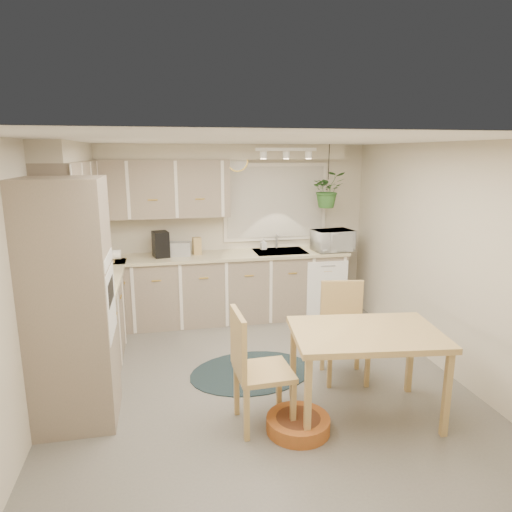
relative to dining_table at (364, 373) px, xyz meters
name	(u,v)px	position (x,y,z in m)	size (l,w,h in m)	color
floor	(258,379)	(-0.78, 0.83, -0.40)	(4.20, 4.20, 0.00)	slate
ceiling	(258,140)	(-0.78, 0.83, 2.00)	(4.20, 4.20, 0.00)	silver
wall_back	(227,231)	(-0.78, 2.93, 0.80)	(4.00, 0.04, 2.40)	beige
wall_front	(338,360)	(-0.78, -1.27, 0.80)	(4.00, 0.04, 2.40)	beige
wall_left	(38,278)	(-2.78, 0.83, 0.80)	(0.04, 4.20, 2.40)	beige
wall_right	(441,257)	(1.22, 0.83, 0.80)	(0.04, 4.20, 2.40)	beige
base_cab_left	(94,320)	(-2.48, 1.70, 0.05)	(0.60, 1.85, 0.90)	gray
base_cab_back	(217,289)	(-0.98, 2.63, 0.05)	(3.60, 0.60, 0.90)	gray
counter_left	(91,280)	(-2.47, 1.70, 0.52)	(0.64, 1.89, 0.04)	beige
counter_back	(216,256)	(-0.98, 2.62, 0.52)	(3.64, 0.64, 0.04)	beige
oven_stack	(71,305)	(-2.46, 0.45, 0.65)	(0.65, 0.65, 2.10)	gray
wall_oven_face	(111,302)	(-2.14, 0.45, 0.65)	(0.02, 0.56, 0.58)	white
upper_cab_left	(73,197)	(-2.61, 1.83, 1.43)	(0.35, 2.00, 0.75)	gray
upper_cab_back	(152,189)	(-1.78, 2.75, 1.43)	(2.00, 0.35, 0.75)	gray
soffit_left	(66,152)	(-2.63, 1.83, 1.90)	(0.30, 2.00, 0.20)	beige
soffit_back	(213,152)	(-0.98, 2.78, 1.90)	(3.60, 0.30, 0.20)	beige
cooktop	(84,293)	(-2.46, 1.13, 0.55)	(0.52, 0.58, 0.02)	white
range_hood	(78,248)	(-2.48, 1.13, 1.00)	(0.40, 0.60, 0.14)	white
window_blinds	(276,202)	(-0.08, 2.90, 1.20)	(1.40, 0.02, 1.00)	silver
window_frame	(276,202)	(-0.08, 2.91, 1.20)	(1.50, 0.02, 1.10)	silver
sink	(280,254)	(-0.08, 2.63, 0.50)	(0.70, 0.48, 0.10)	#B2B5BB
dishwasher_front	(327,291)	(0.52, 2.32, 0.03)	(0.58, 0.01, 0.83)	white
track_light_bar	(286,149)	(-0.08, 2.38, 1.93)	(0.80, 0.04, 0.04)	white
wall_clock	(237,161)	(-0.63, 2.90, 1.78)	(0.30, 0.30, 0.03)	gold
dining_table	(364,373)	(0.00, 0.00, 0.00)	(1.26, 0.84, 0.80)	tan
chair_left	(264,368)	(-0.89, 0.05, 0.12)	(0.48, 0.48, 1.03)	tan
chair_back	(345,333)	(0.10, 0.67, 0.10)	(0.46, 0.46, 0.99)	tan
braided_rug	(251,372)	(-0.82, 0.98, -0.39)	(1.32, 0.99, 0.01)	black
pet_bed	(298,424)	(-0.63, -0.12, -0.34)	(0.54, 0.54, 0.12)	#AC4F22
microwave	(333,238)	(0.65, 2.53, 0.72)	(0.53, 0.29, 0.36)	white
soap_bottle	(263,247)	(-0.29, 2.78, 0.58)	(0.08, 0.17, 0.08)	white
hanging_plant	(328,194)	(0.56, 2.53, 1.34)	(0.44, 0.49, 0.38)	#316327
coffee_maker	(161,244)	(-1.71, 2.63, 0.71)	(0.19, 0.23, 0.34)	black
toaster	(179,249)	(-1.47, 2.65, 0.63)	(0.30, 0.17, 0.18)	#B2B5BB
knife_block	(197,246)	(-1.23, 2.68, 0.66)	(0.11, 0.11, 0.23)	tan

